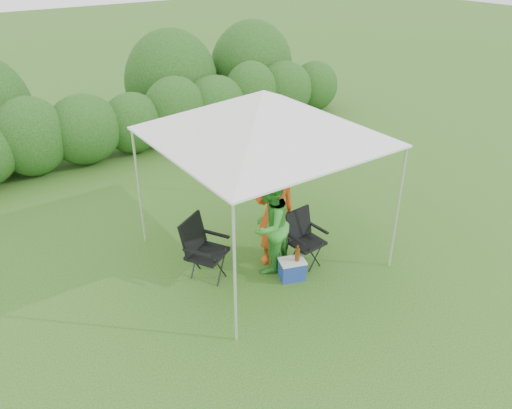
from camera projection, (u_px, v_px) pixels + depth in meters
ground at (280, 267)px, 8.21m from camera, size 70.00×70.00×0.00m
hedge at (132, 120)px, 12.14m from camera, size 13.18×1.53×1.80m
canopy at (263, 115)px, 7.39m from camera, size 3.10×3.10×2.83m
chair_right at (303, 234)px, 8.11m from camera, size 0.60×0.55×0.92m
chair_left at (201, 245)px, 7.72m from camera, size 0.79×0.78×1.02m
man at (275, 213)px, 7.93m from camera, size 0.75×0.57×1.85m
woman at (270, 225)px, 7.81m from camera, size 0.97×0.88×1.62m
cooler at (292, 269)px, 7.86m from camera, size 0.47×0.41×0.34m
bottle at (297, 253)px, 7.72m from camera, size 0.07×0.07×0.27m
lawn_toy at (279, 141)px, 12.82m from camera, size 0.51×0.43×0.26m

